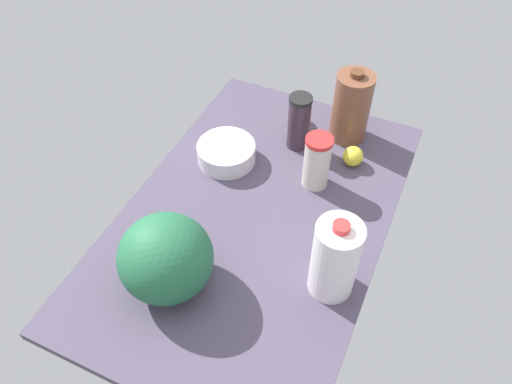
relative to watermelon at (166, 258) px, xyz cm
name	(u,v)px	position (x,y,z in cm)	size (l,w,h in cm)	color
countertop	(256,217)	(-31.17, 11.02, -12.76)	(120.00, 76.00, 3.00)	#4A4256
watermelon	(166,258)	(0.00, 0.00, 0.00)	(24.47, 24.47, 22.53)	#21613E
shaker_bottle	(300,122)	(-65.46, 11.32, -1.24)	(7.67, 7.67, 19.97)	#392734
tumbler_cup	(317,162)	(-50.87, 22.58, -1.90)	(8.47, 8.47, 18.65)	beige
chocolate_milk_jug	(351,107)	(-77.14, 25.01, 1.12)	(12.52, 12.52, 26.33)	brown
mixing_bowl	(226,153)	(-48.62, -7.66, -8.02)	(19.16, 19.16, 6.49)	silver
milk_jug	(335,259)	(-16.84, 39.31, 1.01)	(12.03, 12.03, 26.10)	white
lemon_loose	(353,156)	(-64.23, 30.87, -7.93)	(6.68, 6.68, 6.68)	yellow
lime_far_back	(299,116)	(-76.74, 7.31, -8.27)	(5.98, 5.98, 5.98)	#6DB13B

